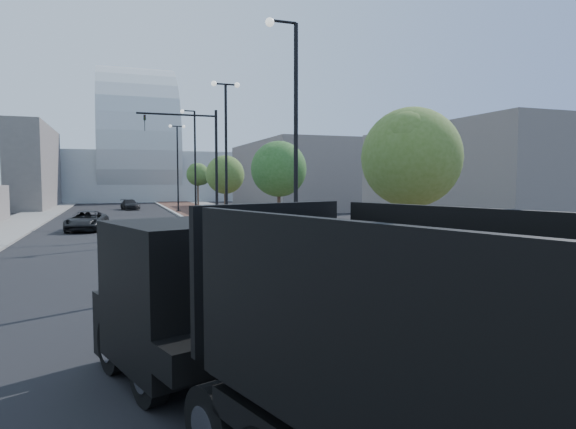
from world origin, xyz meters
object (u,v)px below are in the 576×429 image
object	(u,v)px
dark_car_mid	(87,221)
pedestrian	(314,224)
dump_truck	(313,358)
white_sedan	(197,271)

from	to	relation	value
dark_car_mid	pedestrian	xyz separation A→B (m)	(12.59, -9.89, 0.23)
dump_truck	dark_car_mid	world-z (taller)	dump_truck
white_sedan	pedestrian	world-z (taller)	pedestrian
white_sedan	pedestrian	distance (m)	13.86
white_sedan	dump_truck	bearing A→B (deg)	-98.54
dump_truck	dark_car_mid	size ratio (longest dim) A/B	2.77
dark_car_mid	white_sedan	bearing A→B (deg)	-70.46
white_sedan	pedestrian	bearing A→B (deg)	44.75
pedestrian	dark_car_mid	bearing A→B (deg)	-36.25
dark_car_mid	pedestrian	world-z (taller)	pedestrian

